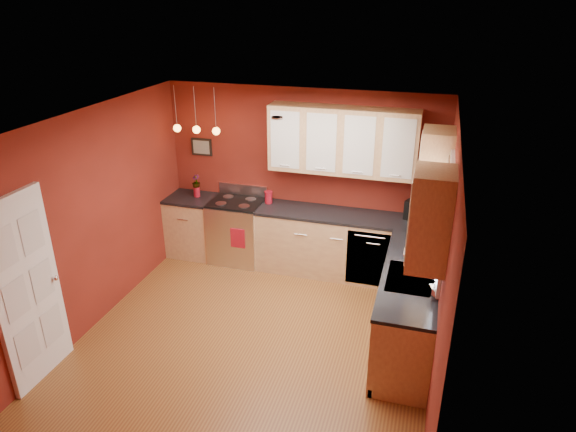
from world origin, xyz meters
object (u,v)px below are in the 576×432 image
(sink, at_px, (411,280))
(coffee_maker, at_px, (412,211))
(gas_range, at_px, (237,230))
(soap_pump, at_px, (435,289))
(red_canister, at_px, (269,197))

(sink, height_order, coffee_maker, sink)
(gas_range, bearing_deg, coffee_maker, 1.89)
(sink, height_order, soap_pump, sink)
(gas_range, bearing_deg, red_canister, 12.56)
(coffee_maker, relative_size, soap_pump, 1.29)
(gas_range, distance_m, sink, 3.05)
(gas_range, distance_m, soap_pump, 3.46)
(sink, xyz_separation_m, red_canister, (-2.15, 1.61, 0.12))
(coffee_maker, bearing_deg, sink, -64.61)
(gas_range, xyz_separation_m, sink, (2.62, -1.50, 0.43))
(red_canister, relative_size, soap_pump, 0.87)
(sink, bearing_deg, gas_range, 150.22)
(sink, height_order, red_canister, sink)
(soap_pump, bearing_deg, coffee_maker, 100.30)
(red_canister, xyz_separation_m, coffee_maker, (2.05, -0.02, 0.03))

